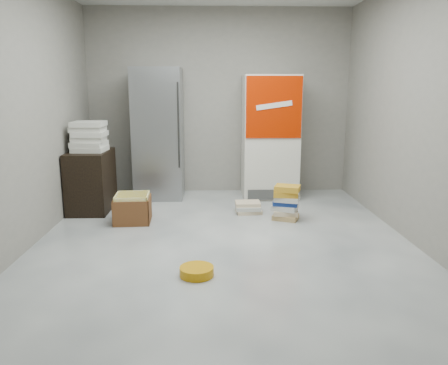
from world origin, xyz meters
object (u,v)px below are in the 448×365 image
wood_shelf (91,181)px  steel_fridge (159,134)px  cardboard_box (133,210)px  phonebook_stack_main (286,202)px  coke_cooler (270,137)px

wood_shelf → steel_fridge: bearing=41.3°
steel_fridge → cardboard_box: 1.53m
steel_fridge → phonebook_stack_main: (1.70, -1.25, -0.73)m
steel_fridge → phonebook_stack_main: bearing=-36.3°
wood_shelf → phonebook_stack_main: wood_shelf is taller
cardboard_box → phonebook_stack_main: bearing=-1.8°
coke_cooler → phonebook_stack_main: coke_cooler is taller
coke_cooler → wood_shelf: bearing=-163.7°
wood_shelf → coke_cooler: bearing=16.3°
steel_fridge → cardboard_box: steel_fridge is taller
wood_shelf → phonebook_stack_main: (2.53, -0.52, -0.18)m
wood_shelf → cardboard_box: 0.88m
coke_cooler → cardboard_box: size_ratio=3.97×
phonebook_stack_main → cardboard_box: size_ratio=0.97×
phonebook_stack_main → coke_cooler: bearing=108.1°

